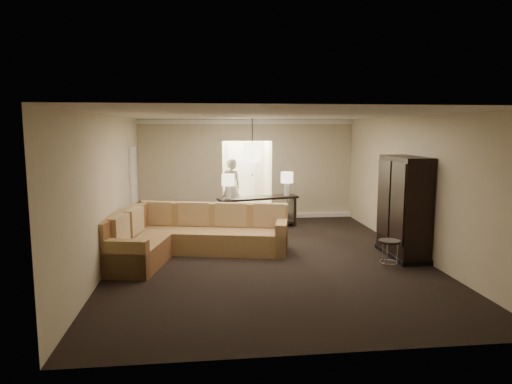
{
  "coord_description": "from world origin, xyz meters",
  "views": [
    {
      "loc": [
        -1.25,
        -8.76,
        2.54
      ],
      "look_at": [
        -0.08,
        1.2,
        1.15
      ],
      "focal_mm": 32.0,
      "sensor_mm": 36.0,
      "label": 1
    }
  ],
  "objects": [
    {
      "name": "wall_left",
      "position": [
        -3.0,
        0.0,
        1.4
      ],
      "size": [
        0.04,
        8.0,
        2.8
      ],
      "primitive_type": "cube",
      "color": "#BBB58D",
      "rests_on": "ground"
    },
    {
      "name": "side_door",
      "position": [
        -2.97,
        2.8,
        1.05
      ],
      "size": [
        0.05,
        0.9,
        2.1
      ],
      "primitive_type": "cube",
      "color": "white",
      "rests_on": "ground"
    },
    {
      "name": "ceiling",
      "position": [
        0.0,
        0.0,
        2.8
      ],
      "size": [
        6.0,
        8.0,
        0.02
      ],
      "primitive_type": "cube",
      "color": "silver",
      "rests_on": "wall_back"
    },
    {
      "name": "pendant_light",
      "position": [
        0.0,
        2.7,
        1.95
      ],
      "size": [
        0.38,
        0.38,
        1.09
      ],
      "color": "black",
      "rests_on": "ceiling"
    },
    {
      "name": "sectional_sofa",
      "position": [
        -1.61,
        0.34,
        0.39
      ],
      "size": [
        3.73,
        2.76,
        0.98
      ],
      "rotation": [
        0.0,
        0.0,
        -0.22
      ],
      "color": "brown",
      "rests_on": "ground"
    },
    {
      "name": "wall_back",
      "position": [
        0.0,
        4.0,
        1.4
      ],
      "size": [
        6.0,
        0.04,
        2.8
      ],
      "primitive_type": "cube",
      "color": "#BBB58D",
      "rests_on": "ground"
    },
    {
      "name": "console_table",
      "position": [
        0.15,
        2.7,
        0.48
      ],
      "size": [
        2.14,
        0.98,
        0.81
      ],
      "rotation": [
        0.0,
        0.0,
        0.25
      ],
      "color": "black",
      "rests_on": "ground"
    },
    {
      "name": "drink_table",
      "position": [
        2.15,
        -0.92,
        0.36
      ],
      "size": [
        0.4,
        0.4,
        0.5
      ],
      "rotation": [
        0.0,
        0.0,
        -0.12
      ],
      "color": "black",
      "rests_on": "ground"
    },
    {
      "name": "person",
      "position": [
        -0.45,
        4.3,
        0.94
      ],
      "size": [
        0.8,
        0.67,
        1.88
      ],
      "primitive_type": "imported",
      "rotation": [
        0.0,
        0.0,
        3.51
      ],
      "color": "beige",
      "rests_on": "ground"
    },
    {
      "name": "table_lamp_right",
      "position": [
        0.93,
        2.9,
        1.22
      ],
      "size": [
        0.32,
        0.32,
        0.62
      ],
      "color": "silver",
      "rests_on": "console_table"
    },
    {
      "name": "foyer",
      "position": [
        0.0,
        5.34,
        1.3
      ],
      "size": [
        1.44,
        2.02,
        2.8
      ],
      "color": "silver",
      "rests_on": "ground"
    },
    {
      "name": "crown_molding",
      "position": [
        0.0,
        3.95,
        2.73
      ],
      "size": [
        6.0,
        0.1,
        0.12
      ],
      "primitive_type": "cube",
      "color": "white",
      "rests_on": "wall_back"
    },
    {
      "name": "wall_right",
      "position": [
        3.0,
        0.0,
        1.4
      ],
      "size": [
        0.04,
        8.0,
        2.8
      ],
      "primitive_type": "cube",
      "color": "#BBB58D",
      "rests_on": "ground"
    },
    {
      "name": "ground",
      "position": [
        0.0,
        0.0,
        0.0
      ],
      "size": [
        8.0,
        8.0,
        0.0
      ],
      "primitive_type": "plane",
      "color": "black",
      "rests_on": "ground"
    },
    {
      "name": "table_lamp_left",
      "position": [
        -0.63,
        2.5,
        1.22
      ],
      "size": [
        0.32,
        0.32,
        0.62
      ],
      "color": "silver",
      "rests_on": "console_table"
    },
    {
      "name": "armoire",
      "position": [
        2.69,
        -0.27,
        0.96
      ],
      "size": [
        0.6,
        1.4,
        2.01
      ],
      "color": "black",
      "rests_on": "ground"
    },
    {
      "name": "baseboard",
      "position": [
        0.0,
        3.95,
        0.06
      ],
      "size": [
        6.0,
        0.1,
        0.12
      ],
      "primitive_type": "cube",
      "color": "white",
      "rests_on": "ground"
    },
    {
      "name": "wall_front",
      "position": [
        0.0,
        -4.0,
        1.4
      ],
      "size": [
        6.0,
        0.04,
        2.8
      ],
      "primitive_type": "cube",
      "color": "#BBB58D",
      "rests_on": "ground"
    },
    {
      "name": "coffee_table",
      "position": [
        -0.19,
        0.52,
        0.21
      ],
      "size": [
        1.24,
        1.24,
        0.43
      ],
      "rotation": [
        0.0,
        0.0,
        -0.25
      ],
      "color": "white",
      "rests_on": "ground"
    }
  ]
}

